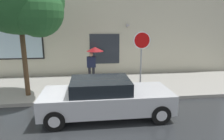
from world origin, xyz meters
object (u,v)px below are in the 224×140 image
at_px(parked_car, 106,98).
at_px(pedestrian_with_umbrella, 94,55).
at_px(stop_sign, 142,50).
at_px(street_tree, 22,3).

bearing_deg(parked_car, pedestrian_with_umbrella, 94.36).
height_order(pedestrian_with_umbrella, stop_sign, stop_sign).
distance_m(parked_car, pedestrian_with_umbrella, 3.90).
bearing_deg(pedestrian_with_umbrella, parked_car, -85.64).
xyz_separation_m(parked_car, pedestrian_with_umbrella, (-0.29, 3.77, 0.93)).
bearing_deg(parked_car, street_tree, 147.11).
relative_size(pedestrian_with_umbrella, stop_sign, 0.69).
distance_m(pedestrian_with_umbrella, street_tree, 4.07).
bearing_deg(stop_sign, parked_car, -133.08).
xyz_separation_m(pedestrian_with_umbrella, street_tree, (-2.77, -1.80, 2.39)).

